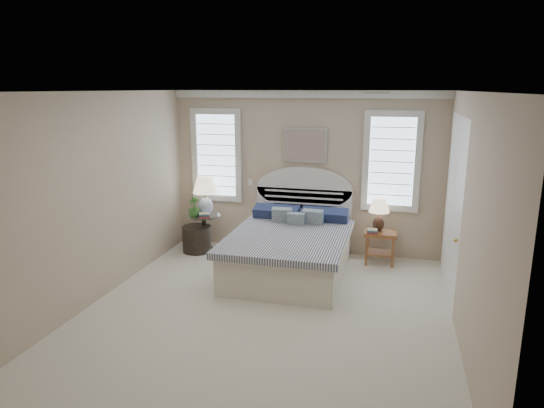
{
  "coord_description": "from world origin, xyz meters",
  "views": [
    {
      "loc": [
        1.47,
        -5.38,
        2.74
      ],
      "look_at": [
        -0.18,
        1.0,
        1.16
      ],
      "focal_mm": 32.0,
      "sensor_mm": 36.0,
      "label": 1
    }
  ],
  "objects_px": {
    "side_table_left": "(204,229)",
    "lamp_left": "(205,192)",
    "floor_pot": "(197,239)",
    "lamp_right": "(379,211)",
    "nightstand_right": "(380,240)",
    "bed": "(291,247)"
  },
  "relations": [
    {
      "from": "side_table_left",
      "to": "lamp_left",
      "type": "distance_m",
      "value": 0.65
    },
    {
      "from": "nightstand_right",
      "to": "lamp_right",
      "type": "height_order",
      "value": "lamp_right"
    },
    {
      "from": "nightstand_right",
      "to": "lamp_right",
      "type": "relative_size",
      "value": 1.01
    },
    {
      "from": "side_table_left",
      "to": "lamp_left",
      "type": "relative_size",
      "value": 0.94
    },
    {
      "from": "nightstand_right",
      "to": "floor_pot",
      "type": "xyz_separation_m",
      "value": [
        -3.06,
        -0.19,
        -0.16
      ]
    },
    {
      "from": "side_table_left",
      "to": "lamp_right",
      "type": "xyz_separation_m",
      "value": [
        2.9,
        0.15,
        0.46
      ]
    },
    {
      "from": "side_table_left",
      "to": "floor_pot",
      "type": "distance_m",
      "value": 0.21
    },
    {
      "from": "floor_pot",
      "to": "lamp_right",
      "type": "relative_size",
      "value": 0.93
    },
    {
      "from": "lamp_right",
      "to": "nightstand_right",
      "type": "bearing_deg",
      "value": -49.89
    },
    {
      "from": "floor_pot",
      "to": "lamp_right",
      "type": "height_order",
      "value": "lamp_right"
    },
    {
      "from": "bed",
      "to": "lamp_right",
      "type": "relative_size",
      "value": 4.35
    },
    {
      "from": "bed",
      "to": "side_table_left",
      "type": "height_order",
      "value": "bed"
    },
    {
      "from": "bed",
      "to": "nightstand_right",
      "type": "distance_m",
      "value": 1.47
    },
    {
      "from": "side_table_left",
      "to": "bed",
      "type": "bearing_deg",
      "value": -19.74
    },
    {
      "from": "floor_pot",
      "to": "lamp_right",
      "type": "distance_m",
      "value": 3.09
    },
    {
      "from": "side_table_left",
      "to": "lamp_right",
      "type": "relative_size",
      "value": 1.2
    },
    {
      "from": "lamp_right",
      "to": "side_table_left",
      "type": "bearing_deg",
      "value": -176.95
    },
    {
      "from": "side_table_left",
      "to": "lamp_left",
      "type": "height_order",
      "value": "lamp_left"
    },
    {
      "from": "side_table_left",
      "to": "nightstand_right",
      "type": "bearing_deg",
      "value": 1.94
    },
    {
      "from": "floor_pot",
      "to": "side_table_left",
      "type": "bearing_deg",
      "value": 39.0
    },
    {
      "from": "nightstand_right",
      "to": "lamp_left",
      "type": "relative_size",
      "value": 0.79
    },
    {
      "from": "bed",
      "to": "floor_pot",
      "type": "distance_m",
      "value": 1.84
    }
  ]
}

